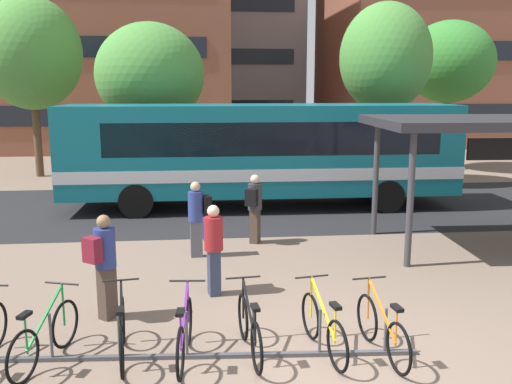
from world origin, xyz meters
TOP-DOWN VIEW (x-y plane):
  - ground at (0.00, 0.00)m, footprint 200.00×200.00m
  - bus_lane_asphalt at (0.00, 10.40)m, footprint 80.00×7.20m
  - city_bus at (0.03, 10.40)m, footprint 12.05×2.67m
  - bike_rack at (-1.97, 0.63)m, footprint 6.51×0.46m
  - parked_bicycle_green_1 at (-3.89, 0.67)m, footprint 0.67×1.66m
  - parked_bicycle_black_2 at (-2.86, 0.71)m, footprint 0.52×1.72m
  - parked_bicycle_purple_3 at (-2.00, 0.59)m, footprint 0.52×1.72m
  - parked_bicycle_black_4 at (-1.09, 0.65)m, footprint 0.52×1.72m
  - parked_bicycle_yellow_5 at (-0.05, 0.59)m, footprint 0.52×1.71m
  - parked_bicycle_orange_6 at (0.76, 0.45)m, footprint 0.52×1.72m
  - commuter_black_pack_0 at (-0.48, 6.31)m, footprint 0.50×0.60m
  - commuter_black_pack_1 at (-1.84, 5.37)m, footprint 0.54×0.37m
  - commuter_maroon_pack_2 at (-3.32, 2.12)m, footprint 0.56×0.60m
  - commuter_navy_pack_3 at (-1.54, 3.06)m, footprint 0.41×0.57m
  - street_tree_0 at (-8.57, 17.33)m, footprint 4.04×4.04m
  - street_tree_1 at (9.23, 17.48)m, footprint 3.93×3.93m
  - street_tree_2 at (-3.55, 14.31)m, footprint 3.97×3.97m
  - street_tree_3 at (5.19, 14.08)m, footprint 3.43×3.43m
  - building_centre_block at (-1.96, 39.97)m, footprint 16.05×11.15m

SIDE VIEW (x-z plane):
  - ground at x=0.00m, z-range 0.00..0.00m
  - bus_lane_asphalt at x=0.00m, z-range 0.00..0.01m
  - bike_rack at x=-1.97m, z-range -0.26..0.44m
  - parked_bicycle_green_1 at x=-3.89m, z-range -0.11..0.88m
  - parked_bicycle_black_2 at x=-2.86m, z-range -0.11..0.88m
  - parked_bicycle_purple_3 at x=-2.00m, z-range -0.11..0.88m
  - parked_bicycle_black_4 at x=-1.09m, z-range -0.11..0.88m
  - parked_bicycle_yellow_5 at x=-0.05m, z-range -0.11..0.88m
  - parked_bicycle_orange_6 at x=0.76m, z-range -0.11..0.88m
  - commuter_navy_pack_3 at x=-1.54m, z-range 0.13..1.80m
  - commuter_black_pack_0 at x=-0.48m, z-range 0.12..1.81m
  - commuter_black_pack_1 at x=-1.84m, z-range 0.13..1.83m
  - commuter_maroon_pack_2 at x=-3.32m, z-range 0.13..1.87m
  - city_bus at x=0.03m, z-range 0.18..3.38m
  - street_tree_2 at x=-3.55m, z-range 1.14..7.18m
  - street_tree_3 at x=5.19m, z-range 1.37..8.20m
  - street_tree_1 at x=9.23m, z-range 1.49..8.09m
  - street_tree_0 at x=-8.57m, z-range 1.38..8.73m
  - building_centre_block at x=-1.96m, z-range 0.00..14.70m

